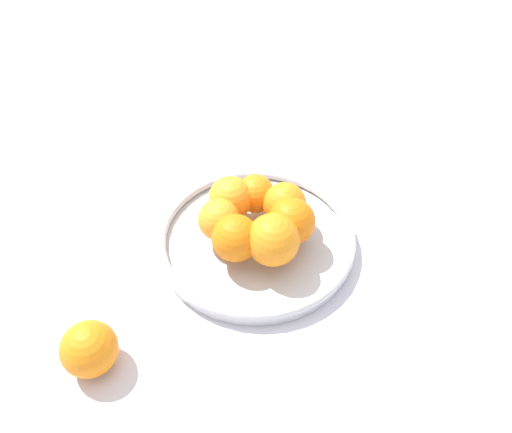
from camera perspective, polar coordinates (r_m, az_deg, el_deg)
name	(u,v)px	position (r m, az deg, el deg)	size (l,w,h in m)	color
ground_plane	(256,244)	(0.84, 0.00, -3.21)	(4.00, 4.00, 0.00)	silver
fruit_bowl	(256,238)	(0.83, 0.00, -2.51)	(0.33, 0.33, 0.03)	silver
orange_pile	(258,218)	(0.79, 0.23, -0.20)	(0.18, 0.19, 0.08)	orange
stray_orange	(89,349)	(0.72, -18.52, -14.15)	(0.08, 0.08, 0.08)	orange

